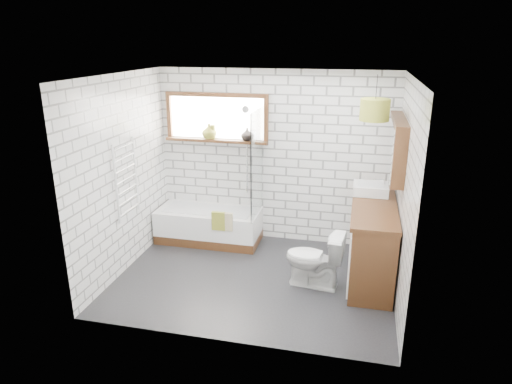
% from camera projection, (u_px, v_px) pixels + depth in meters
% --- Properties ---
extents(floor, '(3.40, 2.60, 0.01)m').
position_uv_depth(floor, '(254.00, 278.00, 5.79)').
color(floor, black).
rests_on(floor, ground).
extents(ceiling, '(3.40, 2.60, 0.01)m').
position_uv_depth(ceiling, '(254.00, 75.00, 4.99)').
color(ceiling, white).
rests_on(ceiling, ground).
extents(wall_back, '(3.40, 0.01, 2.50)m').
position_uv_depth(wall_back, '(274.00, 158.00, 6.59)').
color(wall_back, white).
rests_on(wall_back, ground).
extents(wall_front, '(3.40, 0.01, 2.50)m').
position_uv_depth(wall_front, '(221.00, 226.00, 4.19)').
color(wall_front, white).
rests_on(wall_front, ground).
extents(wall_left, '(0.01, 2.60, 2.50)m').
position_uv_depth(wall_left, '(123.00, 175.00, 5.75)').
color(wall_left, white).
rests_on(wall_left, ground).
extents(wall_right, '(0.01, 2.60, 2.50)m').
position_uv_depth(wall_right, '(404.00, 195.00, 5.03)').
color(wall_right, white).
rests_on(wall_right, ground).
extents(window, '(1.52, 0.16, 0.68)m').
position_uv_depth(window, '(216.00, 118.00, 6.56)').
color(window, '#3A1F10').
rests_on(window, wall_back).
extents(towel_radiator, '(0.06, 0.52, 1.00)m').
position_uv_depth(towel_radiator, '(126.00, 179.00, 5.76)').
color(towel_radiator, white).
rests_on(towel_radiator, wall_left).
extents(mirror_cabinet, '(0.16, 1.20, 0.70)m').
position_uv_depth(mirror_cabinet, '(396.00, 147.00, 5.47)').
color(mirror_cabinet, '#3A1F10').
rests_on(mirror_cabinet, wall_right).
extents(shower_riser, '(0.02, 0.02, 1.30)m').
position_uv_depth(shower_riser, '(247.00, 150.00, 6.61)').
color(shower_riser, silver).
rests_on(shower_riser, wall_back).
extents(bathtub, '(1.51, 0.67, 0.49)m').
position_uv_depth(bathtub, '(209.00, 225.00, 6.80)').
color(bathtub, white).
rests_on(bathtub, floor).
extents(shower_screen, '(0.02, 0.72, 1.50)m').
position_uv_depth(shower_screen, '(257.00, 164.00, 6.33)').
color(shower_screen, white).
rests_on(shower_screen, bathtub).
extents(towel_green, '(0.20, 0.05, 0.27)m').
position_uv_depth(towel_green, '(219.00, 221.00, 6.37)').
color(towel_green, olive).
rests_on(towel_green, bathtub).
extents(towel_beige, '(0.20, 0.05, 0.26)m').
position_uv_depth(towel_beige, '(226.00, 222.00, 6.34)').
color(towel_beige, tan).
rests_on(towel_beige, bathtub).
extents(vanity, '(0.54, 1.69, 0.97)m').
position_uv_depth(vanity, '(372.00, 240.00, 5.74)').
color(vanity, '#3A1F10').
rests_on(vanity, floor).
extents(basin, '(0.44, 0.39, 0.13)m').
position_uv_depth(basin, '(371.00, 189.00, 5.93)').
color(basin, white).
rests_on(basin, vanity).
extents(tap, '(0.04, 0.04, 0.15)m').
position_uv_depth(tap, '(384.00, 185.00, 5.88)').
color(tap, silver).
rests_on(tap, vanity).
extents(toilet, '(0.47, 0.74, 0.71)m').
position_uv_depth(toilet, '(314.00, 259.00, 5.52)').
color(toilet, white).
rests_on(toilet, floor).
extents(vase_olive, '(0.24, 0.24, 0.22)m').
position_uv_depth(vase_olive, '(209.00, 133.00, 6.62)').
color(vase_olive, olive).
rests_on(vase_olive, window).
extents(vase_dark, '(0.21, 0.21, 0.19)m').
position_uv_depth(vase_dark, '(247.00, 136.00, 6.51)').
color(vase_dark, black).
rests_on(vase_dark, window).
extents(bottle, '(0.08, 0.08, 0.20)m').
position_uv_depth(bottle, '(213.00, 133.00, 6.61)').
color(bottle, olive).
rests_on(bottle, window).
extents(pendant, '(0.34, 0.34, 0.25)m').
position_uv_depth(pendant, '(375.00, 110.00, 5.31)').
color(pendant, olive).
rests_on(pendant, ceiling).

